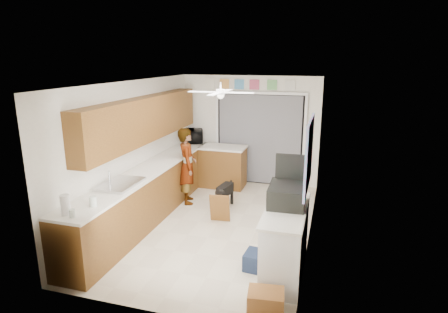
# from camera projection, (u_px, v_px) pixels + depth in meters

# --- Properties ---
(floor) EXTENTS (5.00, 5.00, 0.00)m
(floor) POSITION_uv_depth(u_px,v_px,m) (218.00, 224.00, 6.70)
(floor) COLOR beige
(floor) RESTS_ON ground
(ceiling) EXTENTS (5.00, 5.00, 0.00)m
(ceiling) POSITION_uv_depth(u_px,v_px,m) (217.00, 82.00, 6.06)
(ceiling) COLOR white
(ceiling) RESTS_ON ground
(wall_back) EXTENTS (3.20, 0.00, 3.20)m
(wall_back) POSITION_uv_depth(u_px,v_px,m) (249.00, 130.00, 8.70)
(wall_back) COLOR white
(wall_back) RESTS_ON ground
(wall_front) EXTENTS (3.20, 0.00, 3.20)m
(wall_front) POSITION_uv_depth(u_px,v_px,m) (149.00, 213.00, 4.06)
(wall_front) COLOR white
(wall_front) RESTS_ON ground
(wall_left) EXTENTS (0.00, 5.00, 5.00)m
(wall_left) POSITION_uv_depth(u_px,v_px,m) (134.00, 150.00, 6.82)
(wall_left) COLOR white
(wall_left) RESTS_ON ground
(wall_right) EXTENTS (0.00, 5.00, 5.00)m
(wall_right) POSITION_uv_depth(u_px,v_px,m) (313.00, 164.00, 5.95)
(wall_right) COLOR white
(wall_right) RESTS_ON ground
(left_base_cabinets) EXTENTS (0.60, 4.80, 0.90)m
(left_base_cabinets) POSITION_uv_depth(u_px,v_px,m) (151.00, 193.00, 6.94)
(left_base_cabinets) COLOR brown
(left_base_cabinets) RESTS_ON floor
(left_countertop) EXTENTS (0.62, 4.80, 0.04)m
(left_countertop) POSITION_uv_depth(u_px,v_px,m) (150.00, 169.00, 6.82)
(left_countertop) COLOR white
(left_countertop) RESTS_ON left_base_cabinets
(upper_cabinets) EXTENTS (0.32, 4.00, 0.80)m
(upper_cabinets) POSITION_uv_depth(u_px,v_px,m) (145.00, 119.00, 6.82)
(upper_cabinets) COLOR brown
(upper_cabinets) RESTS_ON wall_left
(sink_basin) EXTENTS (0.50, 0.76, 0.06)m
(sink_basin) POSITION_uv_depth(u_px,v_px,m) (120.00, 184.00, 5.88)
(sink_basin) COLOR silver
(sink_basin) RESTS_ON left_countertop
(faucet) EXTENTS (0.03, 0.03, 0.22)m
(faucet) POSITION_uv_depth(u_px,v_px,m) (109.00, 178.00, 5.91)
(faucet) COLOR silver
(faucet) RESTS_ON left_countertop
(peninsula_base) EXTENTS (1.00, 0.60, 0.90)m
(peninsula_base) POSITION_uv_depth(u_px,v_px,m) (223.00, 167.00, 8.58)
(peninsula_base) COLOR brown
(peninsula_base) RESTS_ON floor
(peninsula_top) EXTENTS (1.04, 0.64, 0.04)m
(peninsula_top) POSITION_uv_depth(u_px,v_px,m) (223.00, 147.00, 8.46)
(peninsula_top) COLOR white
(peninsula_top) RESTS_ON peninsula_base
(back_opening_recess) EXTENTS (2.00, 0.06, 2.10)m
(back_opening_recess) POSITION_uv_depth(u_px,v_px,m) (260.00, 139.00, 8.66)
(back_opening_recess) COLOR black
(back_opening_recess) RESTS_ON wall_back
(curtain_panel) EXTENTS (1.90, 0.03, 2.05)m
(curtain_panel) POSITION_uv_depth(u_px,v_px,m) (259.00, 140.00, 8.62)
(curtain_panel) COLOR slate
(curtain_panel) RESTS_ON wall_back
(door_trim_left) EXTENTS (0.06, 0.04, 2.10)m
(door_trim_left) POSITION_uv_depth(u_px,v_px,m) (217.00, 137.00, 8.91)
(door_trim_left) COLOR white
(door_trim_left) RESTS_ON wall_back
(door_trim_right) EXTENTS (0.06, 0.04, 2.10)m
(door_trim_right) POSITION_uv_depth(u_px,v_px,m) (304.00, 143.00, 8.35)
(door_trim_right) COLOR white
(door_trim_right) RESTS_ON wall_back
(door_trim_head) EXTENTS (2.10, 0.04, 0.06)m
(door_trim_head) POSITION_uv_depth(u_px,v_px,m) (260.00, 93.00, 8.35)
(door_trim_head) COLOR white
(door_trim_head) RESTS_ON wall_back
(header_frame_0) EXTENTS (0.22, 0.02, 0.22)m
(header_frame_0) POSITION_uv_depth(u_px,v_px,m) (224.00, 84.00, 8.57)
(header_frame_0) COLOR #E39E4B
(header_frame_0) RESTS_ON wall_back
(header_frame_1) EXTENTS (0.22, 0.02, 0.22)m
(header_frame_1) POSITION_uv_depth(u_px,v_px,m) (239.00, 84.00, 8.47)
(header_frame_1) COLOR #4B93C9
(header_frame_1) RESTS_ON wall_back
(header_frame_2) EXTENTS (0.22, 0.02, 0.22)m
(header_frame_2) POSITION_uv_depth(u_px,v_px,m) (254.00, 85.00, 8.38)
(header_frame_2) COLOR #BE4769
(header_frame_2) RESTS_ON wall_back
(header_frame_3) EXTENTS (0.22, 0.02, 0.22)m
(header_frame_3) POSITION_uv_depth(u_px,v_px,m) (272.00, 85.00, 8.27)
(header_frame_3) COLOR #63AB61
(header_frame_3) RESTS_ON wall_back
(header_frame_4) EXTENTS (0.22, 0.02, 0.22)m
(header_frame_4) POSITION_uv_depth(u_px,v_px,m) (290.00, 85.00, 8.16)
(header_frame_4) COLOR silver
(header_frame_4) RESTS_ON wall_back
(route66_sign) EXTENTS (0.22, 0.02, 0.26)m
(route66_sign) POSITION_uv_depth(u_px,v_px,m) (210.00, 84.00, 8.66)
(route66_sign) COLOR silver
(route66_sign) RESTS_ON wall_back
(right_counter_base) EXTENTS (0.50, 1.40, 0.90)m
(right_counter_base) POSITION_uv_depth(u_px,v_px,m) (286.00, 242.00, 5.11)
(right_counter_base) COLOR white
(right_counter_base) RESTS_ON floor
(right_counter_top) EXTENTS (0.54, 1.44, 0.04)m
(right_counter_top) POSITION_uv_depth(u_px,v_px,m) (286.00, 210.00, 4.99)
(right_counter_top) COLOR white
(right_counter_top) RESTS_ON right_counter_base
(abstract_painting) EXTENTS (0.03, 1.15, 0.95)m
(abstract_painting) POSITION_uv_depth(u_px,v_px,m) (309.00, 155.00, 4.92)
(abstract_painting) COLOR #DF52BF
(abstract_painting) RESTS_ON wall_right
(ceiling_fan) EXTENTS (1.14, 1.14, 0.24)m
(ceiling_fan) POSITION_uv_depth(u_px,v_px,m) (221.00, 92.00, 6.29)
(ceiling_fan) COLOR white
(ceiling_fan) RESTS_ON ceiling
(microwave) EXTENTS (0.54, 0.64, 0.30)m
(microwave) POSITION_uv_depth(u_px,v_px,m) (195.00, 136.00, 8.86)
(microwave) COLOR black
(microwave) RESTS_ON left_countertop
(jar_a) EXTENTS (0.10, 0.10, 0.14)m
(jar_a) POSITION_uv_depth(u_px,v_px,m) (93.00, 201.00, 5.05)
(jar_a) COLOR silver
(jar_a) RESTS_ON left_countertop
(jar_b) EXTENTS (0.09, 0.09, 0.11)m
(jar_b) POSITION_uv_depth(u_px,v_px,m) (72.00, 213.00, 4.69)
(jar_b) COLOR silver
(jar_b) RESTS_ON left_countertop
(paper_towel_roll) EXTENTS (0.13, 0.13, 0.26)m
(paper_towel_roll) POSITION_uv_depth(u_px,v_px,m) (65.00, 205.00, 4.77)
(paper_towel_roll) COLOR white
(paper_towel_roll) RESTS_ON left_countertop
(suitcase) EXTENTS (0.51, 0.66, 0.27)m
(suitcase) POSITION_uv_depth(u_px,v_px,m) (287.00, 195.00, 5.10)
(suitcase) COLOR black
(suitcase) RESTS_ON right_counter_top
(suitcase_rim) EXTENTS (0.46, 0.60, 0.02)m
(suitcase_rim) POSITION_uv_depth(u_px,v_px,m) (286.00, 202.00, 5.12)
(suitcase_rim) COLOR yellow
(suitcase_rim) RESTS_ON suitcase
(suitcase_lid) EXTENTS (0.42, 0.05, 0.50)m
(suitcase_lid) POSITION_uv_depth(u_px,v_px,m) (290.00, 171.00, 5.30)
(suitcase_lid) COLOR black
(suitcase_lid) RESTS_ON suitcase
(cardboard_box) EXTENTS (0.46, 0.37, 0.26)m
(cardboard_box) POSITION_uv_depth(u_px,v_px,m) (266.00, 301.00, 4.36)
(cardboard_box) COLOR #B9723A
(cardboard_box) RESTS_ON floor
(navy_crate) EXTENTS (0.43, 0.37, 0.24)m
(navy_crate) POSITION_uv_depth(u_px,v_px,m) (259.00, 261.00, 5.24)
(navy_crate) COLOR #151F35
(navy_crate) RESTS_ON floor
(cabinet_door_panel) EXTENTS (0.37, 0.18, 0.53)m
(cabinet_door_panel) POSITION_uv_depth(u_px,v_px,m) (220.00, 208.00, 6.71)
(cabinet_door_panel) COLOR brown
(cabinet_door_panel) RESTS_ON floor
(man) EXTENTS (0.57, 0.67, 1.55)m
(man) POSITION_uv_depth(u_px,v_px,m) (187.00, 166.00, 7.53)
(man) COLOR white
(man) RESTS_ON floor
(dog) EXTENTS (0.37, 0.67, 0.50)m
(dog) POSITION_uv_depth(u_px,v_px,m) (225.00, 194.00, 7.46)
(dog) COLOR black
(dog) RESTS_ON floor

